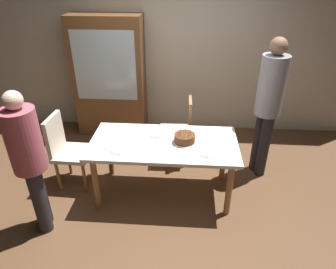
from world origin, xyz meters
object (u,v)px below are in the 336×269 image
(person_guest, at_px, (269,102))
(chair_upholstered, at_px, (66,147))
(birthday_cake, at_px, (185,139))
(china_cabinet, at_px, (110,78))
(person_celebrant, at_px, (29,157))
(plate_near_celebrant, at_px, (120,149))
(dining_table, at_px, (164,149))
(plate_far_side, at_px, (158,133))
(plate_near_guest, at_px, (209,152))
(chair_spindle_back, at_px, (177,132))

(person_guest, bearing_deg, chair_upholstered, -170.62)
(birthday_cake, bearing_deg, china_cabinet, 128.41)
(chair_upholstered, xyz_separation_m, person_celebrant, (-0.01, -0.77, 0.36))
(plate_near_celebrant, height_order, person_celebrant, person_celebrant)
(dining_table, distance_m, birthday_cake, 0.28)
(person_guest, bearing_deg, plate_far_side, -165.66)
(dining_table, height_order, china_cabinet, china_cabinet)
(dining_table, relative_size, chair_upholstered, 1.79)
(plate_near_celebrant, height_order, china_cabinet, china_cabinet)
(plate_near_celebrant, xyz_separation_m, plate_near_guest, (0.98, 0.00, 0.00))
(dining_table, xyz_separation_m, birthday_cake, (0.24, 0.01, 0.14))
(plate_near_guest, bearing_deg, person_guest, 44.32)
(plate_near_celebrant, distance_m, chair_upholstered, 0.86)
(chair_upholstered, bearing_deg, birthday_cake, -4.45)
(plate_near_guest, height_order, chair_upholstered, chair_upholstered)
(plate_near_guest, xyz_separation_m, person_celebrant, (-1.76, -0.45, 0.15))
(person_guest, relative_size, china_cabinet, 0.96)
(dining_table, bearing_deg, chair_spindle_back, 80.46)
(chair_spindle_back, bearing_deg, person_guest, -10.71)
(chair_upholstered, distance_m, person_guest, 2.57)
(plate_near_guest, relative_size, chair_upholstered, 0.23)
(plate_near_celebrant, relative_size, plate_near_guest, 1.00)
(dining_table, bearing_deg, china_cabinet, 122.44)
(plate_far_side, distance_m, person_celebrant, 1.44)
(chair_spindle_back, distance_m, person_guest, 1.29)
(dining_table, relative_size, birthday_cake, 6.06)
(dining_table, distance_m, plate_near_celebrant, 0.51)
(plate_far_side, distance_m, plate_near_guest, 0.71)
(plate_near_celebrant, relative_size, chair_upholstered, 0.23)
(plate_near_celebrant, bearing_deg, plate_far_side, 45.07)
(chair_upholstered, bearing_deg, china_cabinet, 80.20)
(birthday_cake, relative_size, chair_upholstered, 0.29)
(plate_far_side, bearing_deg, person_celebrant, -144.33)
(person_celebrant, bearing_deg, birthday_cake, 23.63)
(plate_near_celebrant, distance_m, person_guest, 1.89)
(plate_far_side, height_order, china_cabinet, china_cabinet)
(chair_upholstered, distance_m, person_celebrant, 0.85)
(dining_table, xyz_separation_m, china_cabinet, (-0.99, 1.56, 0.31))
(plate_far_side, height_order, person_celebrant, person_celebrant)
(dining_table, relative_size, plate_near_celebrant, 7.72)
(plate_far_side, relative_size, person_guest, 0.12)
(plate_far_side, height_order, plate_near_guest, same)
(plate_near_guest, height_order, person_celebrant, person_celebrant)
(plate_near_celebrant, height_order, person_guest, person_guest)
(dining_table, height_order, plate_far_side, plate_far_side)
(plate_near_celebrant, xyz_separation_m, china_cabinet, (-0.52, 1.75, 0.21))
(plate_near_guest, bearing_deg, birthday_cake, 143.65)
(plate_far_side, bearing_deg, birthday_cake, -29.61)
(plate_near_celebrant, distance_m, china_cabinet, 1.84)
(plate_far_side, xyz_separation_m, china_cabinet, (-0.91, 1.37, 0.21))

